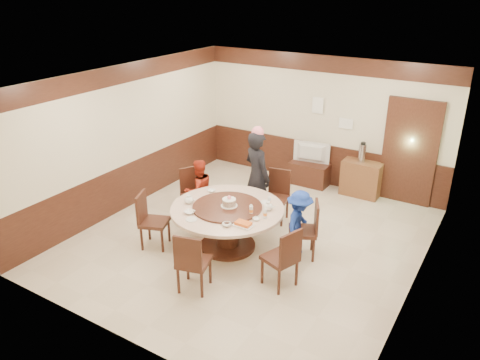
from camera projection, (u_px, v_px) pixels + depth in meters
The scene contains 30 objects.
room at pixel (252, 182), 7.84m from camera, with size 6.00×6.04×2.84m.
banquet_table at pixel (227, 219), 7.79m from camera, with size 1.88×1.88×0.78m.
chair_0 at pixel (303, 239), 7.64m from camera, with size 0.60×0.59×0.97m.
chair_1 at pixel (276, 205), 8.79m from camera, with size 0.51×0.52×0.97m.
chair_2 at pixel (195, 203), 8.89m from camera, with size 0.61×0.60×0.97m.
chair_3 at pixel (154, 230), 7.93m from camera, with size 0.58×0.57×0.97m.
chair_4 at pixel (194, 271), 6.80m from camera, with size 0.54×0.55×0.97m.
chair_5 at pixel (281, 267), 6.89m from camera, with size 0.57×0.56×0.97m.
person_standing at pixel (257, 176), 8.62m from camera, with size 0.64×0.42×1.74m, color black.
person_red at pixel (199, 190), 8.72m from camera, with size 0.58×0.45×1.19m, color #A02715.
person_blue at pixel (299, 224), 7.55m from camera, with size 0.74×0.43×1.15m, color #18349A.
birthday_cake at pixel (229, 202), 7.67m from camera, with size 0.28×0.28×0.19m.
teapot_left at pixel (189, 200), 7.84m from camera, with size 0.17×0.15×0.13m, color white.
teapot_right at pixel (268, 207), 7.61m from camera, with size 0.17×0.15×0.13m, color white.
bowl_0 at pixel (211, 191), 8.28m from camera, with size 0.14×0.14×0.03m, color white.
bowl_1 at pixel (227, 225), 7.13m from camera, with size 0.15×0.15×0.05m, color white.
bowl_2 at pixel (189, 212), 7.51m from camera, with size 0.17×0.17×0.04m, color white.
bowl_3 at pixel (256, 219), 7.30m from camera, with size 0.12×0.12×0.04m, color white.
saucer_near at pixel (191, 219), 7.32m from camera, with size 0.18×0.18×0.01m, color white.
saucer_far at pixel (266, 202), 7.88m from camera, with size 0.18×0.18×0.01m, color white.
shrimp_platter at pixel (243, 224), 7.13m from camera, with size 0.30×0.20×0.06m.
bottle_0 at pixel (251, 210), 7.45m from camera, with size 0.06×0.06×0.16m, color white.
bottle_1 at pixel (265, 214), 7.34m from camera, with size 0.06×0.06×0.16m, color white.
bottle_2 at pixel (269, 202), 7.73m from camera, with size 0.06×0.06×0.16m, color white.
tv_stand at pixel (309, 174), 10.37m from camera, with size 0.85×0.45×0.50m, color #3A1B12.
television at pixel (311, 153), 10.18m from camera, with size 0.80×0.11×0.46m, color gray.
side_cabinet at pixel (361, 179), 9.79m from camera, with size 0.80×0.40×0.75m, color brown.
thermos at pixel (362, 153), 9.58m from camera, with size 0.15×0.15×0.38m, color silver.
notice_left at pixel (318, 105), 9.93m from camera, with size 0.25×0.00×0.35m, color white.
notice_right at pixel (346, 124), 9.74m from camera, with size 0.30×0.00×0.22m, color white.
Camera 1 is at (3.60, -6.22, 4.21)m, focal length 35.00 mm.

